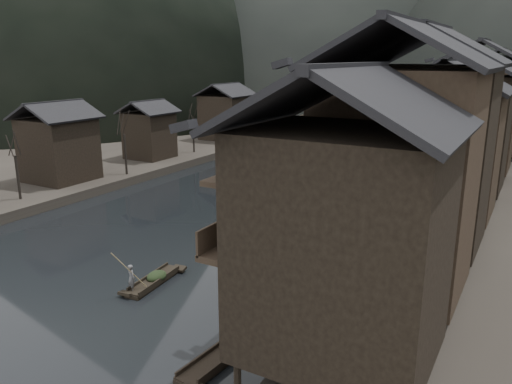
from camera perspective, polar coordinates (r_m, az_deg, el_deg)
The scene contains 12 objects.
water at distance 36.29m, azimuth -12.61°, elevation -7.22°, with size 300.00×300.00×0.00m, color black.
left_bank at distance 87.74m, azimuth -12.13°, elevation 6.33°, with size 40.00×200.00×1.20m, color #2D2823.
stilt_houses at distance 44.10m, azimuth 22.35°, elevation 8.16°, with size 9.00×67.60×15.58m.
left_houses at distance 62.85m, azimuth -14.53°, elevation 7.45°, with size 8.10×53.20×8.73m.
bare_trees at distance 51.35m, azimuth -22.15°, elevation 5.56°, with size 3.59×42.40×7.18m.
moored_sampans at distance 42.63m, azimuth 13.45°, elevation -3.56°, with size 2.96×48.88×0.47m.
midriver_boats at distance 78.74m, azimuth 9.36°, elevation 5.19°, with size 9.22×30.74×0.45m.
stone_bridge at distance 99.55m, azimuth 16.56°, elevation 9.68°, with size 40.00×6.00×9.00m.
hero_sampan at distance 32.01m, azimuth -11.56°, elevation -9.88°, with size 1.49×5.04×0.44m.
cargo_heap at distance 31.92m, azimuth -11.31°, elevation -8.84°, with size 1.10×1.44×0.66m, color black.
boatman at distance 30.54m, azimuth -14.08°, elevation -9.10°, with size 0.61×0.40×1.68m, color slate.
bamboo_pole at distance 29.50m, azimuth -14.10°, elevation -4.85°, with size 0.06×0.06×3.99m, color #8C7A51.
Camera 1 is at (23.09, -24.46, 13.60)m, focal length 35.00 mm.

